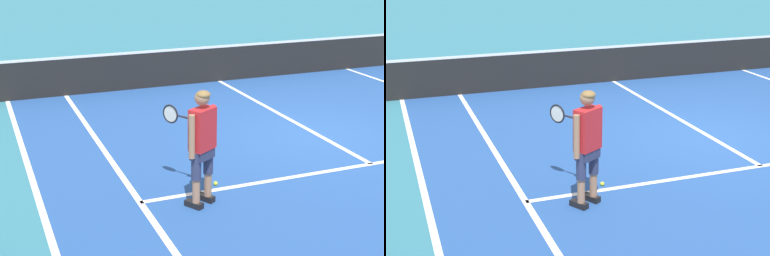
{
  "view_description": "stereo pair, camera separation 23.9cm",
  "coord_description": "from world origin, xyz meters",
  "views": [
    {
      "loc": [
        -6.18,
        -9.02,
        3.69
      ],
      "look_at": [
        -3.3,
        -1.66,
        1.05
      ],
      "focal_mm": 53.59,
      "sensor_mm": 36.0,
      "label": 1
    },
    {
      "loc": [
        -5.96,
        -9.11,
        3.69
      ],
      "look_at": [
        -3.3,
        -1.66,
        1.05
      ],
      "focal_mm": 53.59,
      "sensor_mm": 36.0,
      "label": 2
    }
  ],
  "objects": [
    {
      "name": "tennis_ball_near_feet",
      "position": [
        -2.84,
        -1.51,
        0.03
      ],
      "size": [
        0.07,
        0.07,
        0.07
      ],
      "primitive_type": "sphere",
      "color": "#CCE02D",
      "rests_on": "ground"
    },
    {
      "name": "line_singles_left",
      "position": [
        -4.12,
        -0.61,
        0.0
      ],
      "size": [
        0.1,
        10.68,
        0.01
      ],
      "primitive_type": "cube",
      "color": "white",
      "rests_on": "ground"
    },
    {
      "name": "line_centre_service",
      "position": [
        0.0,
        1.53,
        0.0
      ],
      "size": [
        0.1,
        6.4,
        0.01
      ],
      "primitive_type": "cube",
      "color": "white",
      "rests_on": "ground"
    },
    {
      "name": "ground_plane",
      "position": [
        0.0,
        0.0,
        0.0
      ],
      "size": [
        80.0,
        80.0,
        0.0
      ],
      "primitive_type": "plane",
      "color": "teal"
    },
    {
      "name": "court_inner_surface",
      "position": [
        0.0,
        -0.61,
        0.0
      ],
      "size": [
        10.98,
        11.08,
        0.0
      ],
      "primitive_type": "cube",
      "color": "#234C93",
      "rests_on": "ground"
    },
    {
      "name": "line_service",
      "position": [
        0.0,
        -1.67,
        0.0
      ],
      "size": [
        8.23,
        0.1,
        0.01
      ],
      "primitive_type": "cube",
      "color": "white",
      "rests_on": "ground"
    },
    {
      "name": "tennis_net",
      "position": [
        0.0,
        4.73,
        0.5
      ],
      "size": [
        11.96,
        0.08,
        1.07
      ],
      "color": "#333338",
      "rests_on": "ground"
    },
    {
      "name": "line_doubles_left",
      "position": [
        -5.49,
        -0.61,
        0.0
      ],
      "size": [
        0.1,
        10.68,
        0.01
      ],
      "primitive_type": "cube",
      "color": "white",
      "rests_on": "ground"
    },
    {
      "name": "tennis_player",
      "position": [
        -3.3,
        -2.03,
        0.99
      ],
      "size": [
        0.55,
        1.22,
        1.71
      ],
      "color": "black",
      "rests_on": "ground"
    }
  ]
}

